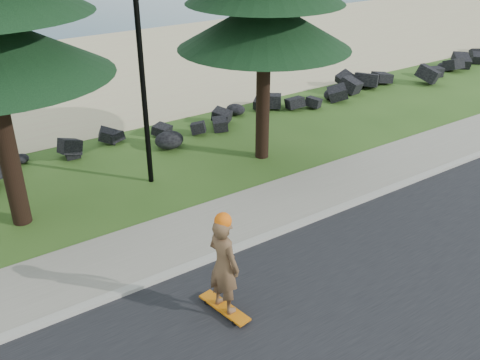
{
  "coord_description": "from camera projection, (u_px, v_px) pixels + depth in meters",
  "views": [
    {
      "loc": [
        -5.33,
        -9.05,
        6.8
      ],
      "look_at": [
        0.8,
        0.0,
        1.16
      ],
      "focal_mm": 40.0,
      "sensor_mm": 36.0,
      "label": 1
    }
  ],
  "objects": [
    {
      "name": "beach_sand",
      "position": [
        37.0,
        81.0,
        23.1
      ],
      "size": [
        160.0,
        15.0,
        0.01
      ],
      "primitive_type": "cube",
      "color": "tan",
      "rests_on": "ground"
    },
    {
      "name": "ground",
      "position": [
        211.0,
        233.0,
        12.43
      ],
      "size": [
        160.0,
        160.0,
        0.0
      ],
      "primitive_type": "plane",
      "color": "#2A4B17",
      "rests_on": "ground"
    },
    {
      "name": "road",
      "position": [
        349.0,
        352.0,
        9.11
      ],
      "size": [
        160.0,
        7.0,
        0.02
      ],
      "primitive_type": "cube",
      "color": "black",
      "rests_on": "ground"
    },
    {
      "name": "skateboarder",
      "position": [
        224.0,
        265.0,
        9.53
      ],
      "size": [
        0.57,
        1.18,
        2.14
      ],
      "rotation": [
        0.0,
        0.0,
        1.74
      ],
      "color": "#CB680B",
      "rests_on": "ground"
    },
    {
      "name": "sidewalk",
      "position": [
        207.0,
        228.0,
        12.56
      ],
      "size": [
        160.0,
        2.0,
        0.08
      ],
      "primitive_type": "cube",
      "color": "gray",
      "rests_on": "ground"
    },
    {
      "name": "seawall_boulders",
      "position": [
        117.0,
        151.0,
        16.55
      ],
      "size": [
        60.0,
        2.4,
        1.1
      ],
      "primitive_type": null,
      "color": "black",
      "rests_on": "ground"
    },
    {
      "name": "kerb",
      "position": [
        233.0,
        250.0,
        11.74
      ],
      "size": [
        160.0,
        0.2,
        0.1
      ],
      "primitive_type": "cube",
      "color": "#A6A295",
      "rests_on": "ground"
    },
    {
      "name": "lamp_post",
      "position": [
        138.0,
        29.0,
        12.89
      ],
      "size": [
        0.25,
        0.14,
        8.14
      ],
      "color": "black",
      "rests_on": "ground"
    }
  ]
}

